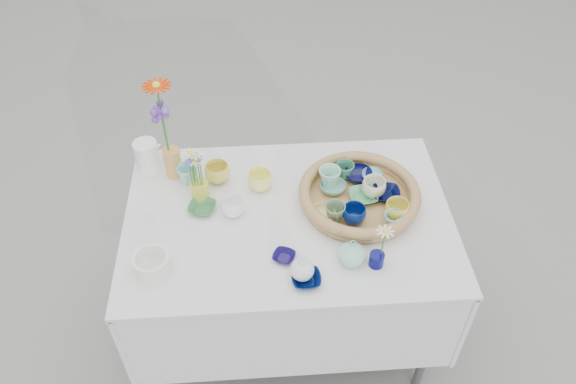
{
  "coord_description": "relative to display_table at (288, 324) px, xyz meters",
  "views": [
    {
      "loc": [
        -0.1,
        -1.48,
        2.34
      ],
      "look_at": [
        0.0,
        0.02,
        0.87
      ],
      "focal_mm": 35.0,
      "sensor_mm": 36.0,
      "label": 1
    }
  ],
  "objects": [
    {
      "name": "wicker_tray",
      "position": [
        0.28,
        0.05,
        0.8
      ],
      "size": [
        0.47,
        0.47,
        0.08
      ],
      "primitive_type": null,
      "color": "olive",
      "rests_on": "display_table"
    },
    {
      "name": "tall_vase_yellow",
      "position": [
        -0.45,
        0.27,
        0.83
      ],
      "size": [
        0.09,
        0.09,
        0.13
      ],
      "primitive_type": "cylinder",
      "rotation": [
        0.0,
        0.0,
        0.36
      ],
      "color": "gold",
      "rests_on": "display_table"
    },
    {
      "name": "tray_ceramic_10",
      "position": [
        0.12,
        -0.04,
        0.8
      ],
      "size": [
        0.12,
        0.12,
        0.03
      ],
      "primitive_type": "imported",
      "rotation": [
        0.0,
        0.0,
        -0.2
      ],
      "color": "#FFDB86",
      "rests_on": "wicker_tray"
    },
    {
      "name": "white_pitcher",
      "position": [
        -0.56,
        0.31,
        0.83
      ],
      "size": [
        0.15,
        0.11,
        0.13
      ],
      "primitive_type": null,
      "rotation": [
        0.0,
        0.0,
        -0.08
      ],
      "color": "white",
      "rests_on": "display_table"
    },
    {
      "name": "single_daisy",
      "position": [
        0.31,
        -0.26,
        0.87
      ],
      "size": [
        0.1,
        0.1,
        0.13
      ],
      "primitive_type": null,
      "rotation": [
        0.0,
        0.0,
        -0.41
      ],
      "color": "white",
      "rests_on": "bud_vase_cobalt"
    },
    {
      "name": "tray_ceramic_5",
      "position": [
        0.18,
        0.11,
        0.8
      ],
      "size": [
        0.13,
        0.13,
        0.03
      ],
      "primitive_type": "imported",
      "rotation": [
        0.0,
        0.0,
        0.24
      ],
      "color": "#80BBA9",
      "rests_on": "wicker_tray"
    },
    {
      "name": "bud_vase_cobalt",
      "position": [
        0.29,
        -0.26,
        0.79
      ],
      "size": [
        0.07,
        0.07,
        0.05
      ],
      "primitive_type": "cylinder",
      "rotation": [
        0.0,
        0.0,
        -0.3
      ],
      "color": "#03044F",
      "rests_on": "display_table"
    },
    {
      "name": "tray_ceramic_4",
      "position": [
        0.17,
        -0.05,
        0.82
      ],
      "size": [
        0.09,
        0.09,
        0.07
      ],
      "primitive_type": "imported",
      "rotation": [
        0.0,
        0.0,
        0.13
      ],
      "color": "#60825F",
      "rests_on": "wicker_tray"
    },
    {
      "name": "bud_vase_paleblue",
      "position": [
        0.03,
        -0.3,
        0.83
      ],
      "size": [
        0.11,
        0.11,
        0.13
      ],
      "primitive_type": null,
      "rotation": [
        0.0,
        0.0,
        0.33
      ],
      "color": "white",
      "rests_on": "display_table"
    },
    {
      "name": "tray_ceramic_3",
      "position": [
        0.3,
        0.05,
        0.8
      ],
      "size": [
        0.12,
        0.12,
        0.03
      ],
      "primitive_type": "imported",
      "rotation": [
        0.0,
        0.0,
        0.08
      ],
      "color": "#4EA169",
      "rests_on": "wicker_tray"
    },
    {
      "name": "tray_ceramic_0",
      "position": [
        0.3,
        0.17,
        0.8
      ],
      "size": [
        0.11,
        0.11,
        0.04
      ],
      "primitive_type": "imported",
      "rotation": [
        0.0,
        0.0,
        0.02
      ],
      "color": "#0A0C3F",
      "rests_on": "wicker_tray"
    },
    {
      "name": "gerbera",
      "position": [
        -0.46,
        0.27,
        1.05
      ],
      "size": [
        0.14,
        0.14,
        0.32
      ],
      "primitive_type": null,
      "rotation": [
        0.0,
        0.0,
        -0.14
      ],
      "color": "#D63200",
      "rests_on": "tall_vase_yellow"
    },
    {
      "name": "tray_ceramic_6",
      "position": [
        0.17,
        0.14,
        0.82
      ],
      "size": [
        0.11,
        0.11,
        0.08
      ],
      "primitive_type": "imported",
      "rotation": [
        0.0,
        0.0,
        -0.26
      ],
      "color": "#A1E2C4",
      "rests_on": "wicker_tray"
    },
    {
      "name": "daisy_cup",
      "position": [
        -0.34,
        0.12,
        0.8
      ],
      "size": [
        0.08,
        0.08,
        0.08
      ],
      "primitive_type": "cylinder",
      "rotation": [
        0.0,
        0.0,
        -0.11
      ],
      "color": "gold",
      "rests_on": "display_table"
    },
    {
      "name": "display_table",
      "position": [
        0.0,
        0.0,
        0.0
      ],
      "size": [
        1.26,
        0.86,
        0.77
      ],
      "primitive_type": null,
      "color": "white",
      "rests_on": "ground"
    },
    {
      "name": "loose_ceramic_2",
      "position": [
        -0.33,
        0.05,
        0.78
      ],
      "size": [
        0.13,
        0.13,
        0.03
      ],
      "primitive_type": "imported",
      "rotation": [
        0.0,
        0.0,
        -0.3
      ],
      "color": "#397744",
      "rests_on": "display_table"
    },
    {
      "name": "loose_ceramic_6",
      "position": [
        0.04,
        -0.32,
        0.78
      ],
      "size": [
        0.11,
        0.11,
        0.03
      ],
      "primitive_type": "imported",
      "rotation": [
        0.0,
        0.0,
        0.04
      ],
      "color": "#031040",
      "rests_on": "display_table"
    },
    {
      "name": "loose_ceramic_3",
      "position": [
        -0.21,
        0.02,
        0.8
      ],
      "size": [
        0.11,
        0.11,
        0.07
      ],
      "primitive_type": "imported",
      "rotation": [
        0.0,
        0.0,
        0.19
      ],
      "color": "white",
      "rests_on": "display_table"
    },
    {
      "name": "fluted_bowl",
      "position": [
        -0.49,
        -0.23,
        0.8
      ],
      "size": [
        0.13,
        0.13,
        0.07
      ],
      "primitive_type": null,
      "rotation": [
        0.0,
        0.0,
        -0.01
      ],
      "color": "silver",
      "rests_on": "display_table"
    },
    {
      "name": "tray_ceramic_12",
      "position": [
        0.24,
        0.18,
        0.82
      ],
      "size": [
        0.1,
        0.1,
        0.07
      ],
      "primitive_type": "imported",
      "rotation": [
        0.0,
        0.0,
        -0.35
      ],
      "color": "#33785B",
      "rests_on": "wicker_tray"
    },
    {
      "name": "daisy_posy",
      "position": [
        -0.35,
        0.12,
        0.93
      ],
      "size": [
        0.1,
        0.1,
        0.17
      ],
      "primitive_type": null,
      "rotation": [
        0.0,
        0.0,
        0.17
      ],
      "color": "white",
      "rests_on": "daisy_cup"
    },
    {
      "name": "tray_ceramic_1",
      "position": [
        0.39,
        0.06,
        0.8
      ],
      "size": [
        0.12,
        0.12,
        0.03
      ],
      "primitive_type": "imported",
      "rotation": [
        0.0,
        0.0,
        -0.07
      ],
      "color": "black",
      "rests_on": "wicker_tray"
    },
    {
      "name": "bud_vase_seafoam",
      "position": [
        0.21,
        -0.24,
        0.82
      ],
      "size": [
        0.12,
        0.12,
        0.11
      ],
      "primitive_type": "imported",
      "rotation": [
        0.0,
        0.0,
        -0.24
      ],
      "color": "#8ED7BF",
      "rests_on": "display_table"
    },
    {
      "name": "hydrangea",
      "position": [
        -0.46,
        0.27,
        0.99
      ],
      "size": [
        0.08,
        0.08,
        0.26
      ],
      "primitive_type": null,
      "rotation": [
        0.0,
        0.0,
        -0.08
      ],
      "color": "#673DA7",
      "rests_on": "tall_vase_yellow"
    },
    {
      "name": "tray_ceramic_2",
      "position": [
        0.41,
        -0.05,
        0.82
      ],
      "size": [
        0.11,
        0.11,
        0.07
      ],
      "primitive_type": "imported",
      "rotation": [
        0.0,
        0.0,
        -0.27
      ],
      "color": "#DCC848",
      "rests_on": "wicker_tray"
    },
    {
      "name": "tray_ceramic_9",
      "position": [
        0.24,
        -0.06,
        0.82
      ],
      "size": [
        0.09,
        0.09,
        0.07
      ],
      "primitive_type": "imported",
      "rotation": [
        0.0,
        0.0,
        0.04
      ],
      "color": "navy",
      "rests_on": "wicker_tray"
    },
    {
      "name": "loose_ceramic_1",
      "position": [
        -0.1,
        0.16,
        0.8
      ],
      "size": [
        0.11,
        0.11,
        0.08
      ],
      "primitive_type": "imported",
      "rotation": [
        0.0,
        0.0,
        -0.07
      ],
      "color": "#FFFE74",
      "rests_on": "display_table"
    },
    {
      "name": "tray_ceramic_11",
      "position": [
        0.38,
        -0.1,
        0.82
      ],
      "size": [
        0.09,
        0.09,
        0.07
      ],
      "primitive_type": "imported",
      "rotation": [
        0.0,
        0.0,
        0.42
      ],
      "color": "#80C6B3",
      "rests_on": "wicker_tray"
    },
    {
      "name": "loose_ceramic_0",
      "position": [
        -0.27,
        0.22,
        0.8
      ],
      "size": [
        0.13,
        0.13,
        0.08
      ],
      "primitive_type": "imported",
      "rotation": [
        0.0,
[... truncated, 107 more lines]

